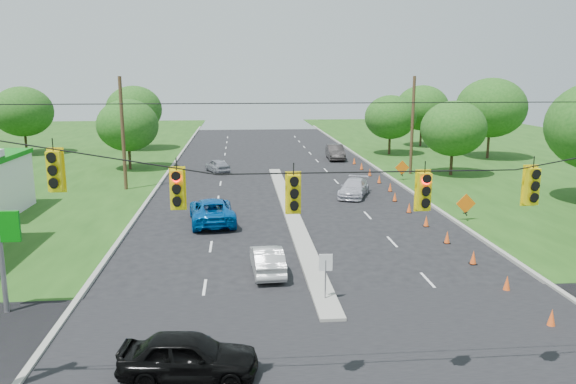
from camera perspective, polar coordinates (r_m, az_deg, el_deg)
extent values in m
plane|color=black|center=(18.11, 6.85, -18.44)|extent=(160.00, 160.00, 0.00)
cube|color=black|center=(18.11, 6.85, -18.44)|extent=(160.00, 14.00, 0.02)
cube|color=gray|center=(46.67, -13.21, 0.26)|extent=(0.25, 110.00, 0.16)
cube|color=gray|center=(48.12, 11.33, 0.69)|extent=(0.25, 110.00, 0.16)
cube|color=gray|center=(37.56, 0.29, -2.20)|extent=(1.00, 34.00, 0.18)
cylinder|color=gray|center=(23.06, 3.82, -9.04)|extent=(0.06, 0.06, 1.80)
cube|color=white|center=(22.79, 3.85, -7.16)|extent=(0.55, 0.04, 0.70)
cylinder|color=black|center=(14.83, 8.31, 3.54)|extent=(24.00, 0.04, 0.04)
cube|color=yellow|center=(15.18, -22.60, 1.99)|extent=(0.34, 0.24, 1.00)
cube|color=yellow|center=(14.65, -11.18, 0.26)|extent=(0.34, 0.24, 1.00)
cube|color=yellow|center=(14.67, 0.57, -0.19)|extent=(0.34, 0.24, 1.00)
cube|color=yellow|center=(15.41, 13.64, 0.05)|extent=(0.34, 0.24, 1.00)
cube|color=yellow|center=(16.59, 23.52, 0.53)|extent=(0.34, 0.24, 1.00)
cylinder|color=#422D1C|center=(46.41, -16.42, 5.66)|extent=(0.28, 0.28, 9.00)
cylinder|color=#422D1C|center=(52.94, 12.52, 6.56)|extent=(0.28, 0.28, 9.00)
cylinder|color=gray|center=(24.20, -27.04, -6.58)|extent=(0.20, 0.20, 4.00)
cone|color=#FF5B1D|center=(23.24, 25.21, -11.50)|extent=(0.32, 0.32, 0.70)
cone|color=#FF5B1D|center=(26.08, 21.35, -8.63)|extent=(0.32, 0.32, 0.70)
cone|color=#FF5B1D|center=(29.07, 18.31, -6.32)|extent=(0.32, 0.32, 0.70)
cone|color=#FF5B1D|center=(32.16, 15.87, -4.43)|extent=(0.32, 0.32, 0.70)
cone|color=#FF5B1D|center=(35.32, 13.87, -2.87)|extent=(0.32, 0.32, 0.70)
cone|color=#FF5B1D|center=(38.55, 12.21, -1.57)|extent=(0.32, 0.32, 0.70)
cone|color=#FF5B1D|center=(41.82, 10.80, -0.47)|extent=(0.32, 0.32, 0.70)
cone|color=#FF5B1D|center=(45.27, 10.34, 0.49)|extent=(0.32, 0.32, 0.70)
cone|color=#FF5B1D|center=(48.60, 9.26, 1.30)|extent=(0.32, 0.32, 0.70)
cone|color=#FF5B1D|center=(51.94, 8.31, 2.00)|extent=(0.32, 0.32, 0.70)
cone|color=#FF5B1D|center=(55.30, 7.48, 2.62)|extent=(0.32, 0.32, 0.70)
cone|color=#FF5B1D|center=(58.68, 6.75, 3.17)|extent=(0.32, 0.32, 0.70)
cube|color=black|center=(37.19, 17.56, -2.03)|extent=(0.06, 0.58, 0.26)
cube|color=black|center=(37.19, 17.56, -2.03)|extent=(0.06, 0.58, 0.26)
cube|color=orange|center=(37.05, 17.62, -1.13)|extent=(1.27, 0.05, 1.27)
cube|color=black|center=(50.11, 11.49, 1.76)|extent=(0.06, 0.58, 0.26)
cube|color=black|center=(50.11, 11.49, 1.76)|extent=(0.06, 0.58, 0.26)
cube|color=orange|center=(50.01, 11.51, 2.44)|extent=(1.27, 0.05, 1.27)
cylinder|color=black|center=(72.04, -25.09, 4.61)|extent=(0.28, 0.28, 2.88)
ellipsoid|color=#194C14|center=(71.75, -25.33, 7.40)|extent=(6.72, 6.72, 5.76)
cylinder|color=black|center=(56.83, -15.79, 3.45)|extent=(0.28, 0.28, 2.52)
ellipsoid|color=#194C14|center=(56.48, -15.97, 6.54)|extent=(5.88, 5.88, 5.04)
cylinder|color=black|center=(71.81, -15.21, 5.29)|extent=(0.28, 0.28, 2.88)
ellipsoid|color=#194C14|center=(71.52, -15.36, 8.09)|extent=(6.72, 6.72, 5.76)
cylinder|color=black|center=(53.54, 16.26, 2.93)|extent=(0.28, 0.28, 2.52)
ellipsoid|color=#194C14|center=(53.18, 16.46, 6.21)|extent=(5.88, 5.88, 5.04)
cylinder|color=black|center=(65.74, 19.67, 4.61)|extent=(0.28, 0.28, 3.24)
ellipsoid|color=#194C14|center=(65.41, 19.91, 8.05)|extent=(7.56, 7.56, 6.48)
cylinder|color=black|center=(74.47, 13.34, 5.61)|extent=(0.28, 0.28, 2.88)
ellipsoid|color=#194C14|center=(74.19, 13.47, 8.31)|extent=(6.72, 6.72, 5.76)
cylinder|color=black|center=(66.10, 10.27, 4.83)|extent=(0.28, 0.28, 2.52)
ellipsoid|color=#194C14|center=(65.80, 10.37, 7.49)|extent=(5.88, 5.88, 5.04)
imported|color=black|center=(18.04, -10.05, -16.07)|extent=(4.39, 2.13, 1.44)
imported|color=#B7B7B7|center=(26.38, -2.12, -6.88)|extent=(1.59, 4.01, 1.30)
imported|color=#0150A4|center=(35.35, -7.75, -1.88)|extent=(3.24, 5.94, 1.58)
imported|color=#BBB9C6|center=(42.96, 6.70, 0.41)|extent=(3.39, 4.91, 1.32)
imported|color=gray|center=(53.82, -7.18, 2.68)|extent=(2.81, 4.01, 1.27)
imported|color=#272423|center=(61.69, 4.82, 4.05)|extent=(1.89, 4.92, 1.60)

